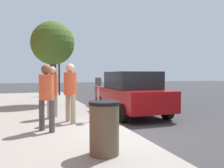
% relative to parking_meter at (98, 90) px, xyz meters
% --- Properties ---
extents(ground_plane, '(80.00, 80.00, 0.00)m').
position_rel_parking_meter_xyz_m(ground_plane, '(-1.37, -0.45, -1.17)').
color(ground_plane, '#38383A').
rests_on(ground_plane, ground).
extents(sidewalk_slab, '(28.00, 6.00, 0.15)m').
position_rel_parking_meter_xyz_m(sidewalk_slab, '(-1.37, 2.55, -1.09)').
color(sidewalk_slab, gray).
rests_on(sidewalk_slab, ground_plane).
extents(parking_meter, '(0.36, 0.12, 1.41)m').
position_rel_parking_meter_xyz_m(parking_meter, '(0.00, 0.00, 0.00)').
color(parking_meter, gray).
rests_on(parking_meter, sidewalk_slab).
extents(pedestrian_at_meter, '(0.54, 0.40, 1.85)m').
position_rel_parking_meter_xyz_m(pedestrian_at_meter, '(-0.01, 0.91, 0.09)').
color(pedestrian_at_meter, tan).
rests_on(pedestrian_at_meter, sidewalk_slab).
extents(pedestrian_bystander, '(0.46, 0.39, 1.78)m').
position_rel_parking_meter_xyz_m(pedestrian_bystander, '(-0.92, 1.69, 0.03)').
color(pedestrian_bystander, '#47474C').
rests_on(pedestrian_bystander, sidewalk_slab).
extents(parking_officer, '(0.46, 0.39, 1.78)m').
position_rel_parking_meter_xyz_m(parking_officer, '(0.96, 1.37, 0.04)').
color(parking_officer, tan).
rests_on(parking_officer, sidewalk_slab).
extents(parked_sedan_near, '(4.41, 1.99, 1.77)m').
position_rel_parking_meter_xyz_m(parked_sedan_near, '(1.46, -1.80, -0.27)').
color(parked_sedan_near, maroon).
rests_on(parked_sedan_near, ground_plane).
extents(street_tree, '(2.17, 2.17, 4.16)m').
position_rel_parking_meter_xyz_m(street_tree, '(4.77, 0.99, 2.01)').
color(street_tree, brown).
rests_on(street_tree, sidewalk_slab).
extents(traffic_signal, '(0.24, 0.44, 3.60)m').
position_rel_parking_meter_xyz_m(traffic_signal, '(9.69, 0.00, 1.41)').
color(traffic_signal, black).
rests_on(traffic_signal, sidewalk_slab).
extents(trash_bin, '(0.59, 0.59, 1.01)m').
position_rel_parking_meter_xyz_m(trash_bin, '(-3.13, 0.79, -0.51)').
color(trash_bin, brown).
rests_on(trash_bin, sidewalk_slab).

